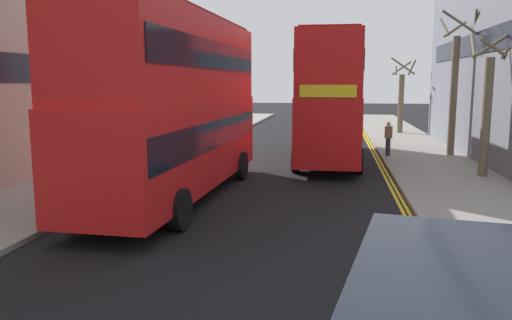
# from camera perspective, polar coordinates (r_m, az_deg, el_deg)

# --- Properties ---
(sidewalk_right) EXTENTS (4.00, 80.00, 0.14)m
(sidewalk_right) POSITION_cam_1_polar(r_m,az_deg,el_deg) (17.36, 22.77, -3.64)
(sidewalk_right) COLOR gray
(sidewalk_right) RESTS_ON ground
(sidewalk_left) EXTENTS (4.00, 80.00, 0.14)m
(sidewalk_left) POSITION_cam_1_polar(r_m,az_deg,el_deg) (19.01, -18.84, -2.39)
(sidewalk_left) COLOR gray
(sidewalk_left) RESTS_ON ground
(kerb_line_outer) EXTENTS (0.10, 56.00, 0.01)m
(kerb_line_outer) POSITION_cam_1_polar(r_m,az_deg,el_deg) (15.06, 16.75, -5.40)
(kerb_line_outer) COLOR yellow
(kerb_line_outer) RESTS_ON ground
(kerb_line_inner) EXTENTS (0.10, 56.00, 0.01)m
(kerb_line_inner) POSITION_cam_1_polar(r_m,az_deg,el_deg) (15.04, 16.14, -5.40)
(kerb_line_inner) COLOR yellow
(kerb_line_inner) RESTS_ON ground
(double_decker_bus_away) EXTENTS (3.11, 10.89, 5.64)m
(double_decker_bus_away) POSITION_cam_1_polar(r_m,az_deg,el_deg) (15.69, -8.94, 6.60)
(double_decker_bus_away) COLOR red
(double_decker_bus_away) RESTS_ON ground
(double_decker_bus_oncoming) EXTENTS (2.82, 10.82, 5.64)m
(double_decker_bus_oncoming) POSITION_cam_1_polar(r_m,az_deg,el_deg) (23.49, 8.29, 7.29)
(double_decker_bus_oncoming) COLOR red
(double_decker_bus_oncoming) RESTS_ON ground
(pedestrian_far) EXTENTS (0.34, 0.22, 1.62)m
(pedestrian_far) POSITION_cam_1_polar(r_m,az_deg,el_deg) (24.71, 14.73, 2.41)
(pedestrian_far) COLOR #2D2D38
(pedestrian_far) RESTS_ON sidewalk_right
(street_tree_near) EXTENTS (1.70, 1.71, 5.14)m
(street_tree_near) POSITION_cam_1_polar(r_m,az_deg,el_deg) (36.62, 16.09, 6.63)
(street_tree_near) COLOR #6B6047
(street_tree_near) RESTS_ON sidewalk_right
(street_tree_mid) EXTENTS (1.83, 1.54, 6.71)m
(street_tree_mid) POSITION_cam_1_polar(r_m,az_deg,el_deg) (25.73, 21.49, 7.59)
(street_tree_mid) COLOR #6B6047
(street_tree_mid) RESTS_ON sidewalk_right
(street_tree_distant) EXTENTS (1.66, 1.57, 5.47)m
(street_tree_distant) POSITION_cam_1_polar(r_m,az_deg,el_deg) (20.42, 24.68, 5.44)
(street_tree_distant) COLOR #6B6047
(street_tree_distant) RESTS_ON sidewalk_right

